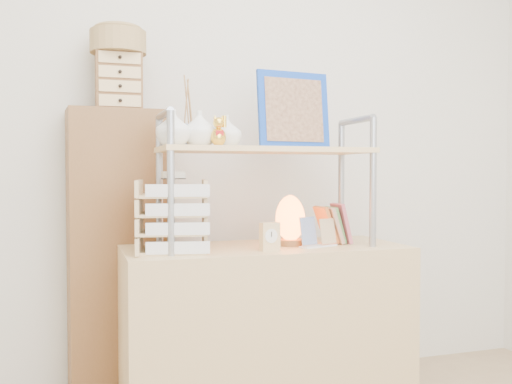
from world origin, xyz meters
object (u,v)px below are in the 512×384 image
cabinet (120,258)px  salt_lamp (290,220)px  desk (266,333)px  letter_tray (173,220)px

cabinet → salt_lamp: bearing=-31.9°
salt_lamp → desk: bearing=-179.2°
cabinet → letter_tray: cabinet is taller
desk → salt_lamp: (0.11, 0.00, 0.49)m
desk → letter_tray: letter_tray is taller
desk → salt_lamp: salt_lamp is taller
desk → salt_lamp: 0.50m
letter_tray → cabinet: bearing=112.5°
cabinet → letter_tray: (0.18, -0.42, 0.20)m
desk → cabinet: cabinet is taller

